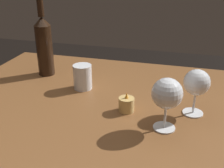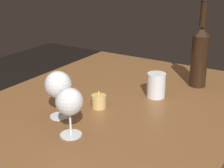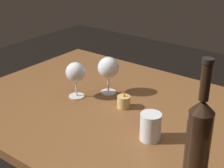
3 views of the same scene
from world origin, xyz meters
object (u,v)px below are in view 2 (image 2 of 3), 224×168
(wine_bottle, at_px, (200,54))
(water_tumbler, at_px, (156,87))
(wine_glass_right, at_px, (69,103))
(votive_candle, at_px, (99,102))
(wine_glass_left, at_px, (58,85))

(wine_bottle, height_order, water_tumbler, wine_bottle)
(wine_glass_right, xyz_separation_m, water_tumbler, (-0.41, 0.09, -0.07))
(water_tumbler, bearing_deg, wine_bottle, 154.83)
(votive_candle, bearing_deg, wine_glass_left, -28.30)
(water_tumbler, xyz_separation_m, votive_candle, (0.20, -0.13, -0.02))
(wine_glass_left, distance_m, wine_glass_right, 0.14)
(wine_glass_left, xyz_separation_m, votive_candle, (-0.13, 0.07, -0.09))
(wine_glass_right, distance_m, water_tumbler, 0.43)
(water_tumbler, bearing_deg, wine_glass_left, -31.01)
(water_tumbler, height_order, votive_candle, water_tumbler)
(wine_glass_right, bearing_deg, wine_bottle, 163.50)
(wine_glass_left, relative_size, wine_glass_right, 1.06)
(wine_glass_right, bearing_deg, water_tumbler, 168.09)
(wine_bottle, bearing_deg, wine_glass_right, -16.50)
(wine_glass_right, height_order, votive_candle, wine_glass_right)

